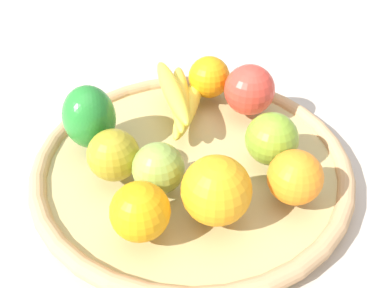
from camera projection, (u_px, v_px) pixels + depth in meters
name	position (u px, v px, depth m)	size (l,w,h in m)	color
ground_plane	(192.00, 172.00, 0.62)	(2.40, 2.40, 0.00)	#BDAFA0
basket	(192.00, 163.00, 0.61)	(0.46, 0.46, 0.03)	tan
apple_2	(272.00, 139.00, 0.57)	(0.07, 0.07, 0.07)	olive
orange_0	(216.00, 190.00, 0.49)	(0.08, 0.08, 0.08)	orange
apple_0	(113.00, 154.00, 0.55)	(0.07, 0.07, 0.07)	#A59221
banana_bunch	(181.00, 98.00, 0.66)	(0.13, 0.19, 0.05)	yellow
orange_1	(140.00, 211.00, 0.47)	(0.07, 0.07, 0.07)	orange
orange_2	(295.00, 177.00, 0.52)	(0.07, 0.07, 0.07)	orange
apple_3	(249.00, 90.00, 0.66)	(0.08, 0.08, 0.08)	red
bell_pepper	(89.00, 117.00, 0.59)	(0.08, 0.07, 0.09)	#25812D
orange_3	(209.00, 77.00, 0.70)	(0.07, 0.07, 0.07)	orange
apple_1	(158.00, 168.00, 0.53)	(0.07, 0.07, 0.07)	#85A141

